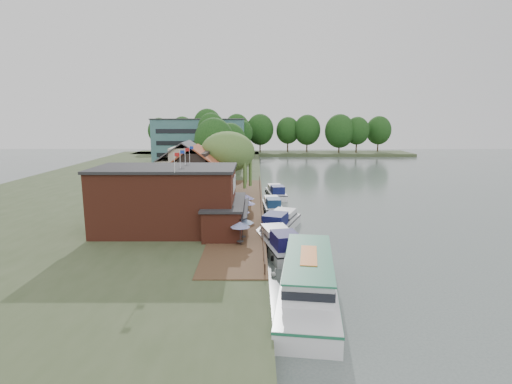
{
  "coord_description": "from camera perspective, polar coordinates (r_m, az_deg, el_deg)",
  "views": [
    {
      "loc": [
        -6.02,
        -44.39,
        13.57
      ],
      "look_at": [
        -6.0,
        12.0,
        3.0
      ],
      "focal_mm": 28.0,
      "sensor_mm": 36.0,
      "label": 1
    }
  ],
  "objects": [
    {
      "name": "cruiser_0",
      "position": [
        40.98,
        3.43,
        -6.83
      ],
      "size": [
        5.6,
        11.06,
        2.59
      ],
      "primitive_type": null,
      "rotation": [
        0.0,
        0.0,
        0.22
      ],
      "color": "silver",
      "rests_on": "ground"
    },
    {
      "name": "bank_tree_1",
      "position": [
        93.42,
        -3.68,
        6.36
      ],
      "size": [
        7.32,
        7.32,
        11.35
      ],
      "primitive_type": null,
      "color": "#143811",
      "rests_on": "land_bank"
    },
    {
      "name": "cottage_b",
      "position": [
        69.93,
        -9.91,
        3.63
      ],
      "size": [
        9.6,
        8.6,
        8.5
      ],
      "primitive_type": null,
      "color": "beige",
      "rests_on": "land_bank"
    },
    {
      "name": "tour_boat",
      "position": [
        30.79,
        7.47,
        -12.22
      ],
      "size": [
        6.28,
        15.69,
        3.33
      ],
      "primitive_type": null,
      "rotation": [
        0.0,
        0.0,
        -0.13
      ],
      "color": "silver",
      "rests_on": "ground"
    },
    {
      "name": "cruiser_3",
      "position": [
        68.84,
        2.88,
        0.2
      ],
      "size": [
        3.96,
        9.72,
        2.28
      ],
      "primitive_type": null,
      "rotation": [
        0.0,
        0.0,
        0.1
      ],
      "color": "white",
      "rests_on": "ground"
    },
    {
      "name": "swan",
      "position": [
        35.29,
        2.5,
        -11.62
      ],
      "size": [
        0.44,
        0.44,
        0.44
      ],
      "primitive_type": "sphere",
      "color": "white",
      "rests_on": "ground"
    },
    {
      "name": "bank_tree_0",
      "position": [
        87.33,
        -5.98,
        6.43
      ],
      "size": [
        8.59,
        8.59,
        12.55
      ],
      "primitive_type": null,
      "color": "#143811",
      "rests_on": "land_bank"
    },
    {
      "name": "bank_tree_5",
      "position": [
        137.99,
        -2.73,
        8.25
      ],
      "size": [
        8.41,
        8.41,
        13.81
      ],
      "primitive_type": null,
      "color": "#143811",
      "rests_on": "land_bank"
    },
    {
      "name": "umbrella_0",
      "position": [
        39.65,
        -2.28,
        -5.93
      ],
      "size": [
        1.98,
        1.98,
        2.38
      ],
      "primitive_type": null,
      "color": "navy",
      "rests_on": "quay_deck"
    },
    {
      "name": "umbrella_3",
      "position": [
        49.97,
        -1.44,
        -2.43
      ],
      "size": [
        2.38,
        2.38,
        2.38
      ],
      "primitive_type": null,
      "color": "navy",
      "rests_on": "quay_deck"
    },
    {
      "name": "land_bank",
      "position": [
        83.95,
        -16.62,
        1.21
      ],
      "size": [
        50.0,
        140.0,
        1.0
      ],
      "primitive_type": "cube",
      "color": "#384728",
      "rests_on": "ground"
    },
    {
      "name": "bank_tree_3",
      "position": [
        122.7,
        -2.02,
        7.49
      ],
      "size": [
        6.58,
        6.58,
        11.76
      ],
      "primitive_type": null,
      "color": "#143811",
      "rests_on": "land_bank"
    },
    {
      "name": "cottage_a",
      "position": [
        59.66,
        -8.69,
        2.48
      ],
      "size": [
        8.6,
        7.6,
        8.5
      ],
      "primitive_type": null,
      "color": "black",
      "rests_on": "land_bank"
    },
    {
      "name": "quay_deck",
      "position": [
        55.85,
        -2.05,
        -2.35
      ],
      "size": [
        6.0,
        50.0,
        0.1
      ],
      "primitive_type": "cube",
      "color": "#47301E",
      "rests_on": "land_bank"
    },
    {
      "name": "umbrella_1",
      "position": [
        41.17,
        -1.92,
        -5.3
      ],
      "size": [
        2.33,
        2.33,
        2.38
      ],
      "primitive_type": null,
      "color": "navy",
      "rests_on": "quay_deck"
    },
    {
      "name": "cruiser_2",
      "position": [
        59.06,
        2.35,
        -1.62
      ],
      "size": [
        3.4,
        9.05,
        2.11
      ],
      "primitive_type": null,
      "rotation": [
        0.0,
        0.0,
        0.06
      ],
      "color": "silver",
      "rests_on": "ground"
    },
    {
      "name": "bank_tree_2",
      "position": [
        103.05,
        -6.37,
        7.39
      ],
      "size": [
        6.97,
        6.97,
        13.76
      ],
      "primitive_type": null,
      "color": "#143811",
      "rests_on": "land_bank"
    },
    {
      "name": "umbrella_2",
      "position": [
        45.6,
        -2.33,
        -3.72
      ],
      "size": [
        2.3,
        2.3,
        2.38
      ],
      "primitive_type": null,
      "color": "navy",
      "rests_on": "quay_deck"
    },
    {
      "name": "ground",
      "position": [
        46.81,
        7.42,
        -6.33
      ],
      "size": [
        260.0,
        260.0,
        0.0
      ],
      "primitive_type": "plane",
      "color": "#4E5B57",
      "rests_on": "ground"
    },
    {
      "name": "pub",
      "position": [
        45.01,
        -10.23,
        -0.99
      ],
      "size": [
        20.0,
        11.0,
        7.3
      ],
      "primitive_type": null,
      "color": "maroon",
      "rests_on": "land_bank"
    },
    {
      "name": "umbrella_4",
      "position": [
        53.17,
        -1.34,
        -1.64
      ],
      "size": [
        2.1,
        2.1,
        2.38
      ],
      "primitive_type": null,
      "color": "navy",
      "rests_on": "quay_deck"
    },
    {
      "name": "cruiser_1",
      "position": [
        48.57,
        3.45,
        -4.06
      ],
      "size": [
        6.69,
        11.01,
        2.56
      ],
      "primitive_type": null,
      "rotation": [
        0.0,
        0.0,
        -0.34
      ],
      "color": "silver",
      "rests_on": "ground"
    },
    {
      "name": "cottage_c",
      "position": [
        78.24,
        -5.89,
        4.46
      ],
      "size": [
        7.6,
        7.6,
        8.5
      ],
      "primitive_type": null,
      "color": "black",
      "rests_on": "land_bank"
    },
    {
      "name": "bank_tree_4",
      "position": [
        129.81,
        -3.23,
        7.42
      ],
      "size": [
        6.48,
        6.48,
        10.74
      ],
      "primitive_type": null,
      "color": "#143811",
      "rests_on": "land_bank"
    },
    {
      "name": "hotel_block",
      "position": [
        115.68,
        -8.03,
        7.33
      ],
      "size": [
        25.4,
        12.4,
        12.3
      ],
      "primitive_type": null,
      "color": "#38666B",
      "rests_on": "land_bank"
    },
    {
      "name": "quay_rail",
      "position": [
        56.21,
        0.71,
        -1.78
      ],
      "size": [
        0.2,
        49.0,
        1.0
      ],
      "primitive_type": null,
      "color": "black",
      "rests_on": "land_bank"
    },
    {
      "name": "willow",
      "position": [
        63.97,
        -4.05,
        3.99
      ],
      "size": [
        8.6,
        8.6,
        10.43
      ],
      "primitive_type": null,
      "color": "#476B2D",
      "rests_on": "land_bank"
    }
  ]
}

